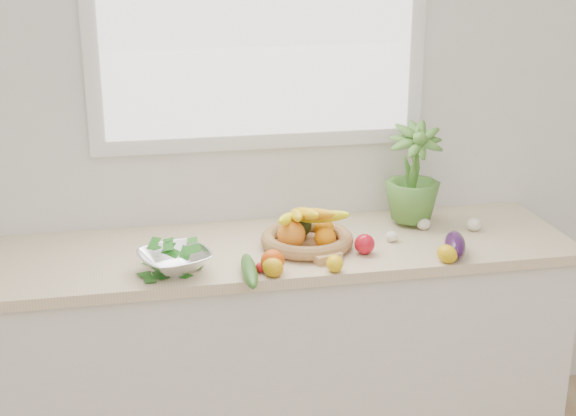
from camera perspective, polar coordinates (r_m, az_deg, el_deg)
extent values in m
cube|color=white|center=(3.14, -2.04, 7.00)|extent=(4.50, 0.02, 2.70)
cube|color=silver|center=(3.19, -0.97, -10.55)|extent=(2.20, 0.58, 0.86)
cube|color=beige|center=(2.99, -1.02, -3.02)|extent=(2.24, 0.62, 0.04)
cube|color=white|center=(3.06, -2.09, 14.28)|extent=(1.30, 0.03, 1.10)
cube|color=white|center=(3.05, -2.02, 14.25)|extent=(1.18, 0.01, 0.98)
sphere|color=#D74406|center=(2.73, -1.11, -3.82)|extent=(0.09, 0.09, 0.08)
ellipsoid|color=orange|center=(2.71, -1.08, -4.22)|extent=(0.09, 0.10, 0.07)
ellipsoid|color=yellow|center=(2.75, 3.34, -3.96)|extent=(0.07, 0.08, 0.06)
ellipsoid|color=gold|center=(2.87, 11.26, -3.22)|extent=(0.09, 0.10, 0.06)
sphere|color=red|center=(2.91, 5.47, -2.57)|extent=(0.07, 0.07, 0.07)
cube|color=tan|center=(2.83, 2.87, -3.58)|extent=(0.11, 0.07, 0.03)
ellipsoid|color=silver|center=(3.20, 13.09, -1.15)|extent=(0.07, 0.07, 0.05)
ellipsoid|color=white|center=(3.18, 9.61, -1.12)|extent=(0.07, 0.07, 0.05)
ellipsoid|color=white|center=(3.04, 7.39, -2.02)|extent=(0.06, 0.06, 0.04)
ellipsoid|color=#2E0F39|center=(2.94, 11.79, -2.56)|extent=(0.13, 0.21, 0.08)
ellipsoid|color=#1B5719|center=(2.70, -2.78, -4.47)|extent=(0.07, 0.28, 0.05)
sphere|color=red|center=(2.74, -1.97, -4.25)|extent=(0.04, 0.04, 0.04)
imported|color=#4A812E|center=(3.17, 8.90, 2.51)|extent=(0.24, 0.24, 0.39)
cylinder|color=#B67851|center=(2.97, 1.36, -2.66)|extent=(0.35, 0.35, 0.01)
torus|color=#B0864E|center=(2.96, 1.36, -2.21)|extent=(0.41, 0.41, 0.05)
sphere|color=orange|center=(2.91, 0.24, -1.90)|extent=(0.12, 0.12, 0.10)
sphere|color=orange|center=(2.91, 2.65, -2.13)|extent=(0.09, 0.09, 0.08)
sphere|color=orange|center=(3.01, 2.57, -1.47)|extent=(0.09, 0.09, 0.08)
ellipsoid|color=#203216|center=(3.01, 0.89, -1.15)|extent=(0.10, 0.10, 0.11)
ellipsoid|color=#FFFA15|center=(2.90, -0.02, -0.79)|extent=(0.14, 0.22, 0.10)
ellipsoid|color=yellow|center=(2.91, 0.59, -0.52)|extent=(0.06, 0.23, 0.10)
ellipsoid|color=yellow|center=(2.91, 1.23, -0.40)|extent=(0.09, 0.23, 0.10)
ellipsoid|color=#F5A314|center=(2.93, 1.82, -0.44)|extent=(0.15, 0.22, 0.10)
ellipsoid|color=#F6F314|center=(2.93, 2.47, -0.63)|extent=(0.20, 0.18, 0.10)
cylinder|color=silver|center=(2.77, -8.01, -4.41)|extent=(0.12, 0.12, 0.02)
imported|color=white|center=(2.75, -8.05, -3.67)|extent=(0.30, 0.30, 0.06)
ellipsoid|color=#1A6A22|center=(2.74, -8.09, -2.93)|extent=(0.23, 0.23, 0.07)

